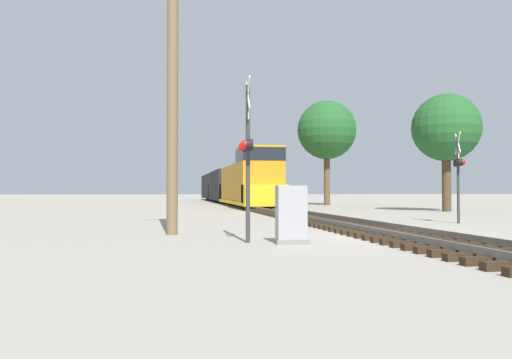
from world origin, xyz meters
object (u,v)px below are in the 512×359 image
at_px(crossing_signal_far, 459,167).
at_px(tree_far_right, 446,128).
at_px(freight_train, 228,186).
at_px(tree_mid_background, 327,130).
at_px(utility_pole, 173,80).
at_px(relay_cabinet, 291,215).
at_px(crossing_signal_near, 247,150).

xyz_separation_m(crossing_signal_far, tree_far_right, (6.34, 11.61, 3.26)).
distance_m(freight_train, crossing_signal_far, 38.20).
distance_m(freight_train, tree_far_right, 28.99).
relative_size(tree_far_right, tree_mid_background, 0.78).
distance_m(crossing_signal_far, tree_far_right, 13.62).
relative_size(freight_train, tree_mid_background, 4.75).
distance_m(crossing_signal_far, utility_pole, 12.88).
bearing_deg(utility_pole, freight_train, 80.97).
relative_size(crossing_signal_far, utility_pole, 0.40).
xyz_separation_m(freight_train, crossing_signal_far, (5.59, -37.79, 0.38)).
height_order(freight_train, relay_cabinet, freight_train).
xyz_separation_m(crossing_signal_near, tree_far_right, (16.52, 17.94, 3.18)).
height_order(crossing_signal_far, tree_mid_background, tree_mid_background).
xyz_separation_m(relay_cabinet, tree_far_right, (15.41, 18.40, 4.91)).
height_order(freight_train, utility_pole, utility_pole).
bearing_deg(tree_mid_background, utility_pole, -116.10).
distance_m(relay_cabinet, utility_pole, 6.14).
xyz_separation_m(freight_train, utility_pole, (-6.56, -41.27, 2.90)).
bearing_deg(utility_pole, tree_far_right, 39.24).
distance_m(utility_pole, tree_mid_background, 34.44).
xyz_separation_m(crossing_signal_far, tree_mid_background, (2.97, 27.36, 4.94)).
relative_size(freight_train, crossing_signal_near, 11.04).
xyz_separation_m(crossing_signal_near, utility_pole, (-1.97, 2.85, 2.44)).
height_order(utility_pole, tree_mid_background, tree_mid_background).
xyz_separation_m(crossing_signal_near, relay_cabinet, (1.10, -0.46, -1.73)).
relative_size(freight_train, utility_pole, 5.05).
relative_size(freight_train, relay_cabinet, 31.94).
bearing_deg(relay_cabinet, freight_train, 85.53).
bearing_deg(relay_cabinet, tree_mid_background, 70.58).
relative_size(relay_cabinet, utility_pole, 0.16).
bearing_deg(freight_train, tree_far_right, -65.50).
bearing_deg(crossing_signal_near, relay_cabinet, 70.47).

